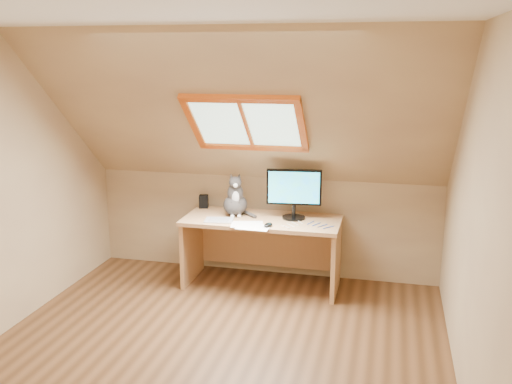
# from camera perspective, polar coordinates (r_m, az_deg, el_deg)

# --- Properties ---
(ground) EXTENTS (3.50, 3.50, 0.00)m
(ground) POSITION_cam_1_polar(r_m,az_deg,el_deg) (4.47, -4.34, -15.85)
(ground) COLOR brown
(ground) RESTS_ON ground
(room_shell) EXTENTS (3.52, 3.52, 2.41)m
(room_shell) POSITION_cam_1_polar(r_m,az_deg,el_deg) (3.89, -5.14, 2.19)
(room_shell) COLOR tan
(room_shell) RESTS_ON ground
(desk) EXTENTS (1.49, 0.65, 0.68)m
(desk) POSITION_cam_1_polar(r_m,az_deg,el_deg) (5.55, 0.75, -4.59)
(desk) COLOR tan
(desk) RESTS_ON ground
(monitor) EXTENTS (0.52, 0.22, 0.48)m
(monitor) POSITION_cam_1_polar(r_m,az_deg,el_deg) (5.36, 3.82, 0.14)
(monitor) COLOR black
(monitor) RESTS_ON desk
(cat) EXTENTS (0.30, 0.34, 0.43)m
(cat) POSITION_cam_1_polar(r_m,az_deg,el_deg) (5.51, -2.08, -0.79)
(cat) COLOR #393533
(cat) RESTS_ON desk
(desk_speaker) EXTENTS (0.11, 0.11, 0.13)m
(desk_speaker) POSITION_cam_1_polar(r_m,az_deg,el_deg) (5.82, -5.26, -0.94)
(desk_speaker) COLOR black
(desk_speaker) RESTS_ON desk
(graphics_tablet) EXTENTS (0.29, 0.23, 0.01)m
(graphics_tablet) POSITION_cam_1_polar(r_m,az_deg,el_deg) (5.36, -3.72, -2.83)
(graphics_tablet) COLOR #B2B2B7
(graphics_tablet) RESTS_ON desk
(mouse) EXTENTS (0.10, 0.12, 0.03)m
(mouse) POSITION_cam_1_polar(r_m,az_deg,el_deg) (5.17, 1.23, -3.31)
(mouse) COLOR black
(mouse) RESTS_ON desk
(papers) EXTENTS (0.33, 0.27, 0.00)m
(papers) POSITION_cam_1_polar(r_m,az_deg,el_deg) (5.21, -0.97, -3.35)
(papers) COLOR white
(papers) RESTS_ON desk
(cables) EXTENTS (0.51, 0.26, 0.01)m
(cables) POSITION_cam_1_polar(r_m,az_deg,el_deg) (5.23, 5.32, -3.29)
(cables) COLOR silver
(cables) RESTS_ON desk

